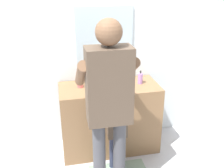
% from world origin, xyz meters
% --- Properties ---
extents(ground_plane, '(14.00, 14.00, 0.00)m').
position_xyz_m(ground_plane, '(0.00, 0.00, 0.00)').
color(ground_plane, silver).
extents(back_wall, '(4.40, 0.10, 2.70)m').
position_xyz_m(back_wall, '(0.00, 0.62, 1.35)').
color(back_wall, silver).
rests_on(back_wall, ground).
extents(vanity_cabinet, '(1.19, 0.54, 0.86)m').
position_xyz_m(vanity_cabinet, '(0.00, 0.30, 0.43)').
color(vanity_cabinet, olive).
rests_on(vanity_cabinet, ground).
extents(sink_basin, '(0.35, 0.35, 0.11)m').
position_xyz_m(sink_basin, '(0.00, 0.28, 0.91)').
color(sink_basin, white).
rests_on(sink_basin, vanity_cabinet).
extents(faucet, '(0.18, 0.14, 0.18)m').
position_xyz_m(faucet, '(0.00, 0.49, 0.94)').
color(faucet, '#B7BABF').
rests_on(faucet, vanity_cabinet).
extents(toothbrush_cup, '(0.07, 0.07, 0.21)m').
position_xyz_m(toothbrush_cup, '(-0.34, 0.35, 0.91)').
color(toothbrush_cup, '#D86666').
rests_on(toothbrush_cup, vanity_cabinet).
extents(soap_bottle, '(0.06, 0.06, 0.17)m').
position_xyz_m(soap_bottle, '(0.38, 0.31, 0.92)').
color(soap_bottle, '#B27FC6').
rests_on(soap_bottle, vanity_cabinet).
extents(child_toddler, '(0.29, 0.29, 0.93)m').
position_xyz_m(child_toddler, '(0.00, -0.10, 0.55)').
color(child_toddler, '#2D334C').
rests_on(child_toddler, ground).
extents(adult_parent, '(0.55, 0.57, 1.76)m').
position_xyz_m(adult_parent, '(-0.15, -0.40, 1.06)').
color(adult_parent, '#47474C').
rests_on(adult_parent, ground).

